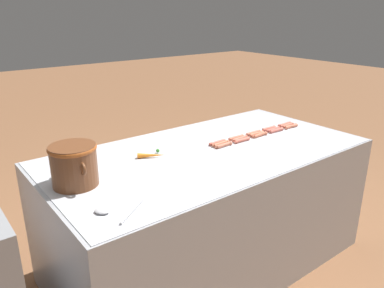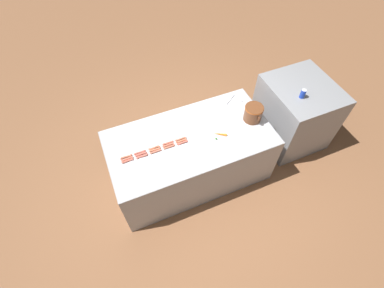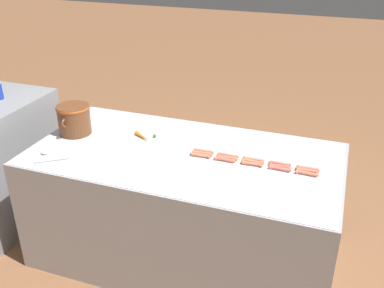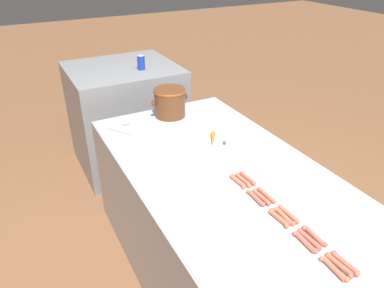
# 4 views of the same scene
# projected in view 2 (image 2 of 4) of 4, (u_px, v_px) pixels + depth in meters

# --- Properties ---
(ground_plane) EXTENTS (20.00, 20.00, 0.00)m
(ground_plane) POSITION_uv_depth(u_px,v_px,m) (190.00, 172.00, 4.10)
(ground_plane) COLOR brown
(griddle_counter) EXTENTS (1.05, 2.05, 0.83)m
(griddle_counter) POSITION_uv_depth(u_px,v_px,m) (190.00, 156.00, 3.76)
(griddle_counter) COLOR #9EA0A5
(griddle_counter) RESTS_ON ground_plane
(back_cabinet) EXTENTS (0.96, 0.88, 1.00)m
(back_cabinet) POSITION_uv_depth(u_px,v_px,m) (295.00, 113.00, 4.12)
(back_cabinet) COLOR gray
(back_cabinet) RESTS_ON ground_plane
(hot_dog_0) EXTENTS (0.03, 0.14, 0.02)m
(hot_dog_0) POSITION_uv_depth(u_px,v_px,m) (126.00, 157.00, 3.24)
(hot_dog_0) COLOR #CF6F52
(hot_dog_0) RESTS_ON griddle_counter
(hot_dog_1) EXTENTS (0.03, 0.14, 0.02)m
(hot_dog_1) POSITION_uv_depth(u_px,v_px,m) (140.00, 152.00, 3.28)
(hot_dog_1) COLOR #CB6456
(hot_dog_1) RESTS_ON griddle_counter
(hot_dog_2) EXTENTS (0.03, 0.14, 0.02)m
(hot_dog_2) POSITION_uv_depth(u_px,v_px,m) (154.00, 148.00, 3.32)
(hot_dog_2) COLOR #C96B4D
(hot_dog_2) RESTS_ON griddle_counter
(hot_dog_3) EXTENTS (0.03, 0.14, 0.02)m
(hot_dog_3) POSITION_uv_depth(u_px,v_px,m) (168.00, 143.00, 3.36)
(hot_dog_3) COLOR #D06652
(hot_dog_3) RESTS_ON griddle_counter
(hot_dog_4) EXTENTS (0.03, 0.14, 0.02)m
(hot_dog_4) POSITION_uv_depth(u_px,v_px,m) (181.00, 139.00, 3.40)
(hot_dog_4) COLOR #C97156
(hot_dog_4) RESTS_ON griddle_counter
(hot_dog_5) EXTENTS (0.03, 0.14, 0.02)m
(hot_dog_5) POSITION_uv_depth(u_px,v_px,m) (127.00, 159.00, 3.22)
(hot_dog_5) COLOR #CC6A53
(hot_dog_5) RESTS_ON griddle_counter
(hot_dog_6) EXTENTS (0.03, 0.14, 0.02)m
(hot_dog_6) POSITION_uv_depth(u_px,v_px,m) (141.00, 154.00, 3.26)
(hot_dog_6) COLOR #CF6455
(hot_dog_6) RESTS_ON griddle_counter
(hot_dog_7) EXTENTS (0.03, 0.14, 0.02)m
(hot_dog_7) POSITION_uv_depth(u_px,v_px,m) (155.00, 150.00, 3.30)
(hot_dog_7) COLOR #D77150
(hot_dog_7) RESTS_ON griddle_counter
(hot_dog_8) EXTENTS (0.03, 0.14, 0.02)m
(hot_dog_8) POSITION_uv_depth(u_px,v_px,m) (168.00, 145.00, 3.34)
(hot_dog_8) COLOR #CA6D55
(hot_dog_8) RESTS_ON griddle_counter
(hot_dog_9) EXTENTS (0.03, 0.14, 0.02)m
(hot_dog_9) POSITION_uv_depth(u_px,v_px,m) (181.00, 141.00, 3.38)
(hot_dog_9) COLOR #D2704E
(hot_dog_9) RESTS_ON griddle_counter
(hot_dog_10) EXTENTS (0.03, 0.14, 0.02)m
(hot_dog_10) POSITION_uv_depth(u_px,v_px,m) (127.00, 161.00, 3.21)
(hot_dog_10) COLOR #CF6653
(hot_dog_10) RESTS_ON griddle_counter
(hot_dog_11) EXTENTS (0.03, 0.14, 0.02)m
(hot_dog_11) POSITION_uv_depth(u_px,v_px,m) (142.00, 156.00, 3.24)
(hot_dog_11) COLOR #CA6352
(hot_dog_11) RESTS_ON griddle_counter
(hot_dog_12) EXTENTS (0.02, 0.14, 0.02)m
(hot_dog_12) POSITION_uv_depth(u_px,v_px,m) (156.00, 152.00, 3.28)
(hot_dog_12) COLOR #C96E56
(hot_dog_12) RESTS_ON griddle_counter
(hot_dog_13) EXTENTS (0.03, 0.14, 0.02)m
(hot_dog_13) POSITION_uv_depth(u_px,v_px,m) (169.00, 147.00, 3.32)
(hot_dog_13) COLOR #CB694E
(hot_dog_13) RESTS_ON griddle_counter
(hot_dog_14) EXTENTS (0.03, 0.14, 0.02)m
(hot_dog_14) POSITION_uv_depth(u_px,v_px,m) (182.00, 143.00, 3.36)
(hot_dog_14) COLOR #D46552
(hot_dog_14) RESTS_ON griddle_counter
(bean_pot) EXTENTS (0.30, 0.24, 0.21)m
(bean_pot) POSITION_uv_depth(u_px,v_px,m) (253.00, 113.00, 3.51)
(bean_pot) COLOR brown
(bean_pot) RESTS_ON griddle_counter
(serving_spoon) EXTENTS (0.19, 0.24, 0.02)m
(serving_spoon) POSITION_uv_depth(u_px,v_px,m) (237.00, 100.00, 3.80)
(serving_spoon) COLOR #B7B7BC
(serving_spoon) RESTS_ON griddle_counter
(carrot) EXTENTS (0.12, 0.16, 0.03)m
(carrot) POSITION_uv_depth(u_px,v_px,m) (220.00, 134.00, 3.43)
(carrot) COLOR orange
(carrot) RESTS_ON griddle_counter
(soda_can) EXTENTS (0.07, 0.07, 0.12)m
(soda_can) POSITION_uv_depth(u_px,v_px,m) (303.00, 94.00, 3.56)
(soda_can) COLOR #1938B2
(soda_can) RESTS_ON back_cabinet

